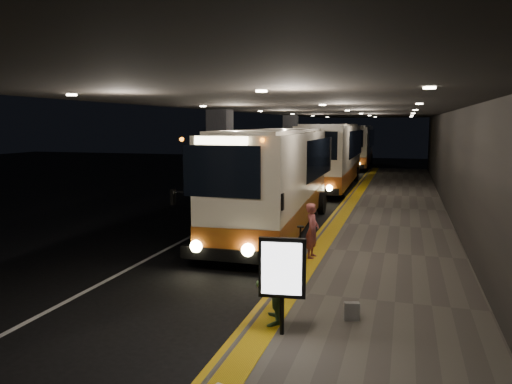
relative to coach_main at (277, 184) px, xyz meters
The scene contains 16 objects.
ground 4.16m from the coach_main, 101.81° to the right, with size 90.00×90.00×0.00m, color black.
lane_line_white 3.35m from the coach_main, 153.46° to the left, with size 0.12×50.00×0.01m, color silver.
kerb_stripe_yellow 2.66m from the coach_main, 39.28° to the left, with size 0.18×50.00×0.01m, color gold.
sidewalk 4.49m from the coach_main, 17.95° to the left, with size 4.50×50.00×0.15m, color #514C44.
tactile_strip 2.90m from the coach_main, 31.83° to the left, with size 0.50×50.00×0.01m, color gold.
terminal_wall 6.48m from the coach_main, 11.68° to the left, with size 0.10×50.00×6.00m, color black.
support_columns 2.35m from the coach_main, behind, with size 0.80×24.80×4.40m.
canopy 3.60m from the coach_main, 36.75° to the left, with size 9.00×50.00×0.40m, color black.
coach_main is the anchor object (origin of this frame).
coach_second 12.90m from the coach_main, 89.23° to the left, with size 2.68×11.98×3.75m.
coach_third 28.41m from the coach_main, 89.66° to the left, with size 2.72×11.60×3.63m.
passenger_boarding 4.45m from the coach_main, 62.48° to the right, with size 0.56×0.37×1.54m, color #A54E4D.
passenger_waiting_green 9.00m from the coach_main, 76.28° to the right, with size 0.76×0.47×1.57m, color #557F46.
bag_polka 8.98m from the coach_main, 66.29° to the right, with size 0.29×0.12×0.35m, color black.
info_sign 9.47m from the coach_main, 75.05° to the right, with size 0.84×0.21×1.76m.
stanchion_post 5.71m from the coach_main, 69.45° to the right, with size 0.05×0.05×1.15m, color black.
Camera 1 is at (5.21, -13.66, 3.87)m, focal length 35.00 mm.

